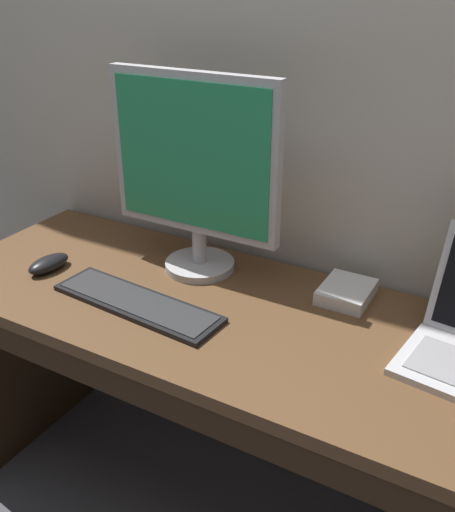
{
  "coord_description": "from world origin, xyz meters",
  "views": [
    {
      "loc": [
        0.45,
        -0.99,
        1.43
      ],
      "look_at": [
        -0.11,
        0.0,
        0.86
      ],
      "focal_mm": 40.39,
      "sensor_mm": 36.0,
      "label": 1
    }
  ],
  "objects_px": {
    "wired_keyboard": "(137,303)",
    "external_monitor": "(195,170)",
    "computer_mouse": "(49,264)",
    "external_drive_box": "(346,292)"
  },
  "relations": [
    {
      "from": "external_drive_box",
      "to": "external_monitor",
      "type": "bearing_deg",
      "value": -171.73
    },
    {
      "from": "computer_mouse",
      "to": "external_drive_box",
      "type": "bearing_deg",
      "value": 25.12
    },
    {
      "from": "wired_keyboard",
      "to": "external_monitor",
      "type": "bearing_deg",
      "value": 82.49
    },
    {
      "from": "external_monitor",
      "to": "computer_mouse",
      "type": "xyz_separation_m",
      "value": [
        -0.34,
        -0.19,
        -0.25
      ]
    },
    {
      "from": "wired_keyboard",
      "to": "computer_mouse",
      "type": "relative_size",
      "value": 3.68
    },
    {
      "from": "external_monitor",
      "to": "external_drive_box",
      "type": "height_order",
      "value": "external_monitor"
    },
    {
      "from": "wired_keyboard",
      "to": "computer_mouse",
      "type": "height_order",
      "value": "computer_mouse"
    },
    {
      "from": "external_monitor",
      "to": "external_drive_box",
      "type": "distance_m",
      "value": 0.47
    },
    {
      "from": "wired_keyboard",
      "to": "external_drive_box",
      "type": "distance_m",
      "value": 0.5
    },
    {
      "from": "external_monitor",
      "to": "wired_keyboard",
      "type": "relative_size",
      "value": 1.14
    }
  ]
}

